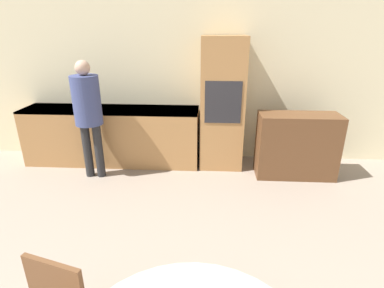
{
  "coord_description": "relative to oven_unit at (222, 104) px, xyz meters",
  "views": [
    {
      "loc": [
        0.19,
        0.62,
        2.07
      ],
      "look_at": [
        0.04,
        3.06,
        1.12
      ],
      "focal_mm": 28.0,
      "sensor_mm": 36.0,
      "label": 1
    }
  ],
  "objects": [
    {
      "name": "wall_back",
      "position": [
        -0.38,
        0.34,
        0.32
      ],
      "size": [
        7.15,
        0.05,
        2.6
      ],
      "color": "beige",
      "rests_on": "ground_plane"
    },
    {
      "name": "kitchen_counter",
      "position": [
        -1.73,
        -0.01,
        -0.52
      ],
      "size": [
        2.74,
        0.6,
        0.89
      ],
      "color": "#AD7A47",
      "rests_on": "ground_plane"
    },
    {
      "name": "oven_unit",
      "position": [
        0.0,
        0.0,
        0.0
      ],
      "size": [
        0.65,
        0.59,
        1.97
      ],
      "color": "#AD7A47",
      "rests_on": "ground_plane"
    },
    {
      "name": "sideboard",
      "position": [
        1.08,
        -0.34,
        -0.51
      ],
      "size": [
        1.13,
        0.45,
        0.94
      ],
      "color": "brown",
      "rests_on": "ground_plane"
    },
    {
      "name": "person_standing",
      "position": [
        -1.86,
        -0.54,
        0.05
      ],
      "size": [
        0.38,
        0.38,
        1.68
      ],
      "color": "#262628",
      "rests_on": "ground_plane"
    }
  ]
}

